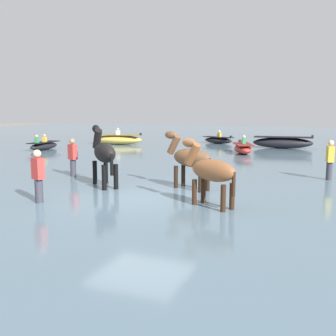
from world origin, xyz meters
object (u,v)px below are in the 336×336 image
boat_near_port (218,140)px  boat_mid_outer (243,148)px  boat_far_offshore (283,143)px  horse_lead_black (104,154)px  horse_flank_bay (190,159)px  boat_distant_east (44,146)px  person_wading_mid (73,160)px  person_spectator_far (330,162)px  boat_mid_channel (118,139)px  person_onlooker_left (38,180)px  horse_trailing_chestnut (211,172)px

boat_near_port → boat_mid_outer: (2.97, -6.16, 0.03)m
boat_far_offshore → horse_lead_black: bearing=-104.9°
boat_near_port → boat_mid_outer: size_ratio=1.00×
horse_flank_bay → boat_mid_outer: 10.51m
boat_near_port → boat_distant_east: boat_near_port is taller
boat_mid_outer → person_wading_mid: 10.76m
boat_distant_east → person_wading_mid: size_ratio=1.63×
person_spectator_far → person_wading_mid: same height
horse_flank_bay → boat_distant_east: 14.58m
boat_far_offshore → boat_mid_channel: bearing=-173.9°
boat_far_offshore → person_wading_mid: bearing=-113.4°
boat_mid_channel → person_onlooker_left: person_onlooker_left is taller
boat_mid_outer → person_onlooker_left: 13.85m
person_spectator_far → person_onlooker_left: 9.39m
horse_lead_black → person_spectator_far: 7.58m
boat_mid_channel → person_spectator_far: person_spectator_far is taller
boat_mid_channel → boat_distant_east: bearing=-113.8°
horse_trailing_chestnut → person_onlooker_left: horse_trailing_chestnut is taller
horse_lead_black → boat_mid_channel: 15.65m
person_spectator_far → horse_lead_black: bearing=-150.0°
horse_lead_black → boat_far_offshore: bearing=75.1°
boat_distant_east → boat_mid_outer: bearing=11.5°
horse_lead_black → boat_distant_east: (-9.49, 8.68, -0.75)m
boat_distant_east → boat_mid_outer: size_ratio=1.02×
horse_trailing_chestnut → boat_far_offshore: horse_trailing_chestnut is taller
horse_lead_black → boat_mid_channel: (-7.20, 13.88, -0.65)m
person_wading_mid → boat_mid_channel: bearing=112.2°
horse_flank_bay → person_spectator_far: horse_flank_bay is taller
horse_trailing_chestnut → boat_mid_outer: size_ratio=0.73×
boat_distant_east → boat_mid_outer: boat_mid_outer is taller
person_onlooker_left → boat_near_port: bearing=90.9°
boat_distant_east → person_onlooker_left: bearing=-51.0°
boat_mid_outer → horse_lead_black: bearing=-101.5°
horse_lead_black → horse_flank_bay: bearing=12.4°
horse_lead_black → boat_mid_outer: 11.31m
boat_far_offshore → boat_mid_outer: size_ratio=1.46×
horse_trailing_chestnut → person_spectator_far: (2.78, 5.08, -0.26)m
boat_far_offshore → boat_distant_east: boat_distant_east is taller
boat_mid_outer → boat_near_port: bearing=115.7°
boat_far_offshore → person_wading_mid: person_wading_mid is taller
horse_trailing_chestnut → boat_mid_channel: horse_trailing_chestnut is taller
boat_far_offshore → person_onlooker_left: bearing=-104.1°
horse_lead_black → horse_trailing_chestnut: 3.99m
boat_mid_channel → boat_near_port: (6.48, 3.34, -0.10)m
boat_mid_outer → horse_trailing_chestnut: bearing=-83.0°
boat_far_offshore → person_wading_mid: 15.16m
horse_lead_black → person_wading_mid: size_ratio=1.32×
horse_lead_black → boat_mid_channel: bearing=117.4°
horse_lead_black → horse_flank_bay: (2.61, 0.58, -0.10)m
horse_flank_bay → horse_lead_black: bearing=-167.6°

